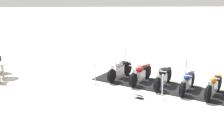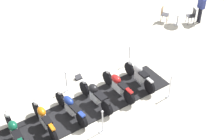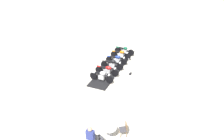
{
  "view_description": "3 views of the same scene",
  "coord_description": "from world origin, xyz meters",
  "px_view_note": "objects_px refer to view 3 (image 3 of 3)",
  "views": [
    {
      "loc": [
        -3.27,
        -13.46,
        4.85
      ],
      "look_at": [
        -2.77,
        0.26,
        0.85
      ],
      "focal_mm": 51.95,
      "sensor_mm": 36.0,
      "label": 1
    },
    {
      "loc": [
        8.34,
        4.43,
        9.36
      ],
      "look_at": [
        -2.13,
        0.39,
        0.59
      ],
      "focal_mm": 52.38,
      "sensor_mm": 36.0,
      "label": 2
    },
    {
      "loc": [
        -15.62,
        3.49,
        8.63
      ],
      "look_at": [
        -2.49,
        0.73,
        1.06
      ],
      "focal_mm": 31.29,
      "sensor_mm": 36.0,
      "label": 3
    }
  ],
  "objects_px": {
    "cafe_table": "(110,130)",
    "motorcycle_copper": "(121,54)",
    "motorcycle_maroon": "(107,70)",
    "stanchion_left_mid": "(101,61)",
    "cafe_chair_near_table": "(124,128)",
    "motorcycle_chrome": "(102,76)",
    "cafe_chair_across_table": "(98,138)",
    "motorcycle_navy": "(117,59)",
    "info_placard": "(130,74)",
    "bystander_person": "(90,137)",
    "stanchion_right_mid": "(129,66)",
    "stanchion_right_rear": "(138,52)",
    "stanchion_left_front": "(83,77)",
    "stanchion_right_front": "(115,85)",
    "stanchion_left_rear": "(114,47)",
    "motorcycle_black": "(112,64)",
    "motorcycle_forest": "(124,50)"
  },
  "relations": [
    {
      "from": "motorcycle_copper",
      "to": "stanchion_right_rear",
      "type": "height_order",
      "value": "stanchion_right_rear"
    },
    {
      "from": "stanchion_left_front",
      "to": "cafe_chair_near_table",
      "type": "distance_m",
      "value": 6.4
    },
    {
      "from": "motorcycle_chrome",
      "to": "cafe_chair_across_table",
      "type": "distance_m",
      "value": 6.27
    },
    {
      "from": "motorcycle_copper",
      "to": "stanchion_right_rear",
      "type": "bearing_deg",
      "value": 51.91
    },
    {
      "from": "bystander_person",
      "to": "stanchion_right_front",
      "type": "bearing_deg",
      "value": 8.18
    },
    {
      "from": "stanchion_left_mid",
      "to": "info_placard",
      "type": "height_order",
      "value": "stanchion_left_mid"
    },
    {
      "from": "motorcycle_maroon",
      "to": "info_placard",
      "type": "relative_size",
      "value": 4.73
    },
    {
      "from": "info_placard",
      "to": "stanchion_right_rear",
      "type": "bearing_deg",
      "value": -173.95
    },
    {
      "from": "info_placard",
      "to": "cafe_table",
      "type": "distance_m",
      "value": 7.13
    },
    {
      "from": "stanchion_right_rear",
      "to": "cafe_chair_near_table",
      "type": "height_order",
      "value": "stanchion_right_rear"
    },
    {
      "from": "stanchion_left_rear",
      "to": "cafe_table",
      "type": "bearing_deg",
      "value": 166.6
    },
    {
      "from": "motorcycle_maroon",
      "to": "stanchion_right_mid",
      "type": "distance_m",
      "value": 2.16
    },
    {
      "from": "motorcycle_black",
      "to": "bystander_person",
      "type": "distance_m",
      "value": 8.8
    },
    {
      "from": "motorcycle_forest",
      "to": "cafe_table",
      "type": "xyz_separation_m",
      "value": [
        -10.41,
        3.65,
        0.09
      ]
    },
    {
      "from": "stanchion_left_front",
      "to": "info_placard",
      "type": "bearing_deg",
      "value": -85.95
    },
    {
      "from": "cafe_chair_across_table",
      "to": "cafe_chair_near_table",
      "type": "bearing_deg",
      "value": -16.61
    },
    {
      "from": "motorcycle_forest",
      "to": "stanchion_right_front",
      "type": "distance_m",
      "value": 6.3
    },
    {
      "from": "motorcycle_maroon",
      "to": "stanchion_left_mid",
      "type": "bearing_deg",
      "value": 128.95
    },
    {
      "from": "stanchion_right_front",
      "to": "motorcycle_black",
      "type": "bearing_deg",
      "value": -8.04
    },
    {
      "from": "cafe_chair_near_table",
      "to": "motorcycle_copper",
      "type": "bearing_deg",
      "value": -100.58
    },
    {
      "from": "motorcycle_maroon",
      "to": "motorcycle_black",
      "type": "bearing_deg",
      "value": 89.29
    },
    {
      "from": "motorcycle_copper",
      "to": "info_placard",
      "type": "height_order",
      "value": "motorcycle_copper"
    },
    {
      "from": "stanchion_left_mid",
      "to": "cafe_chair_near_table",
      "type": "xyz_separation_m",
      "value": [
        -8.9,
        0.08,
        0.19
      ]
    },
    {
      "from": "motorcycle_black",
      "to": "cafe_table",
      "type": "bearing_deg",
      "value": -72.96
    },
    {
      "from": "stanchion_left_mid",
      "to": "cafe_table",
      "type": "relative_size",
      "value": 1.37
    },
    {
      "from": "motorcycle_black",
      "to": "bystander_person",
      "type": "xyz_separation_m",
      "value": [
        -8.31,
        2.85,
        0.48
      ]
    },
    {
      "from": "motorcycle_maroon",
      "to": "bystander_person",
      "type": "xyz_separation_m",
      "value": [
        -7.37,
        2.22,
        0.51
      ]
    },
    {
      "from": "cafe_chair_across_table",
      "to": "bystander_person",
      "type": "height_order",
      "value": "bystander_person"
    },
    {
      "from": "stanchion_left_front",
      "to": "motorcycle_chrome",
      "type": "bearing_deg",
      "value": -104.32
    },
    {
      "from": "motorcycle_navy",
      "to": "stanchion_right_front",
      "type": "bearing_deg",
      "value": -75.09
    },
    {
      "from": "stanchion_right_rear",
      "to": "stanchion_left_rear",
      "type": "bearing_deg",
      "value": 55.89
    },
    {
      "from": "cafe_chair_near_table",
      "to": "motorcycle_forest",
      "type": "bearing_deg",
      "value": -102.69
    },
    {
      "from": "motorcycle_copper",
      "to": "stanchion_left_mid",
      "type": "bearing_deg",
      "value": -128.48
    },
    {
      "from": "stanchion_right_front",
      "to": "bystander_person",
      "type": "height_order",
      "value": "bystander_person"
    },
    {
      "from": "motorcycle_navy",
      "to": "cafe_chair_across_table",
      "type": "xyz_separation_m",
      "value": [
        -8.97,
        3.09,
        0.04
      ]
    },
    {
      "from": "motorcycle_copper",
      "to": "stanchion_right_rear",
      "type": "relative_size",
      "value": 1.54
    },
    {
      "from": "motorcycle_maroon",
      "to": "motorcycle_forest",
      "type": "bearing_deg",
      "value": 89.1
    },
    {
      "from": "motorcycle_maroon",
      "to": "stanchion_right_mid",
      "type": "bearing_deg",
      "value": 50.38
    },
    {
      "from": "motorcycle_copper",
      "to": "stanchion_right_mid",
      "type": "bearing_deg",
      "value": -49.91
    },
    {
      "from": "motorcycle_black",
      "to": "cafe_chair_near_table",
      "type": "xyz_separation_m",
      "value": [
        -7.65,
        0.94,
        0.01
      ]
    },
    {
      "from": "cafe_table",
      "to": "cafe_chair_near_table",
      "type": "xyz_separation_m",
      "value": [
        -0.04,
        -0.82,
        -0.04
      ]
    },
    {
      "from": "motorcycle_chrome",
      "to": "cafe_chair_near_table",
      "type": "xyz_separation_m",
      "value": [
        -5.77,
        -0.32,
        -0.01
      ]
    },
    {
      "from": "motorcycle_copper",
      "to": "info_placard",
      "type": "xyz_separation_m",
      "value": [
        -3.08,
        -0.08,
        -0.44
      ]
    },
    {
      "from": "motorcycle_maroon",
      "to": "motorcycle_copper",
      "type": "height_order",
      "value": "motorcycle_copper"
    },
    {
      "from": "motorcycle_maroon",
      "to": "stanchion_right_front",
      "type": "bearing_deg",
      "value": -51.66
    },
    {
      "from": "cafe_table",
      "to": "motorcycle_copper",
      "type": "bearing_deg",
      "value": -17.68
    },
    {
      "from": "stanchion_right_mid",
      "to": "stanchion_left_front",
      "type": "height_order",
      "value": "stanchion_left_front"
    },
    {
      "from": "stanchion_left_rear",
      "to": "stanchion_right_mid",
      "type": "relative_size",
      "value": 1.05
    },
    {
      "from": "cafe_table",
      "to": "bystander_person",
      "type": "relative_size",
      "value": 0.48
    },
    {
      "from": "motorcycle_maroon",
      "to": "cafe_chair_near_table",
      "type": "relative_size",
      "value": 2.06
    }
  ]
}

